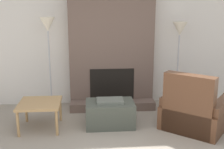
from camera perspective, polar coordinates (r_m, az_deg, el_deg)
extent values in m
cube|color=silver|center=(5.81, -0.29, 6.78)|extent=(6.92, 0.06, 2.60)
cube|color=brown|center=(5.62, -0.14, 6.54)|extent=(1.67, 0.33, 2.60)
cube|color=brown|center=(5.60, 0.12, -6.32)|extent=(1.67, 0.29, 0.17)
cube|color=black|center=(5.61, 0.00, -2.00)|extent=(0.88, 0.02, 0.63)
cube|color=#474C42|center=(4.85, -0.41, -7.96)|extent=(0.82, 0.56, 0.42)
cube|color=#60665B|center=(4.77, -0.42, -5.34)|extent=(0.45, 0.31, 0.05)
cube|color=brown|center=(5.04, 16.71, -7.87)|extent=(1.40, 1.41, 0.39)
cube|color=brown|center=(4.57, 15.25, -6.05)|extent=(0.74, 0.67, 0.99)
cube|color=brown|center=(4.92, 21.18, -7.87)|extent=(0.72, 0.81, 0.54)
cube|color=brown|center=(5.15, 12.57, -6.29)|extent=(0.72, 0.81, 0.54)
cube|color=tan|center=(4.81, -14.47, -5.71)|extent=(0.68, 0.68, 0.04)
cylinder|color=tan|center=(4.68, -18.57, -9.57)|extent=(0.04, 0.04, 0.42)
cylinder|color=tan|center=(4.57, -11.16, -9.65)|extent=(0.04, 0.04, 0.42)
cylinder|color=tan|center=(5.22, -17.04, -7.00)|extent=(0.04, 0.04, 0.42)
cylinder|color=tan|center=(5.12, -10.44, -7.00)|extent=(0.04, 0.04, 0.42)
cylinder|color=#ADADB2|center=(5.79, -12.08, -6.74)|extent=(0.25, 0.25, 0.02)
cylinder|color=#ADADB2|center=(5.57, -12.47, 0.74)|extent=(0.03, 0.03, 1.53)
cone|color=silver|center=(5.44, -12.96, 9.94)|extent=(0.29, 0.29, 0.26)
cylinder|color=#ADADB2|center=(6.00, 12.77, -6.02)|extent=(0.25, 0.25, 0.02)
cylinder|color=#ADADB2|center=(5.80, 13.15, 0.73)|extent=(0.03, 0.03, 1.43)
cone|color=silver|center=(5.68, 13.62, 9.06)|extent=(0.29, 0.29, 0.26)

